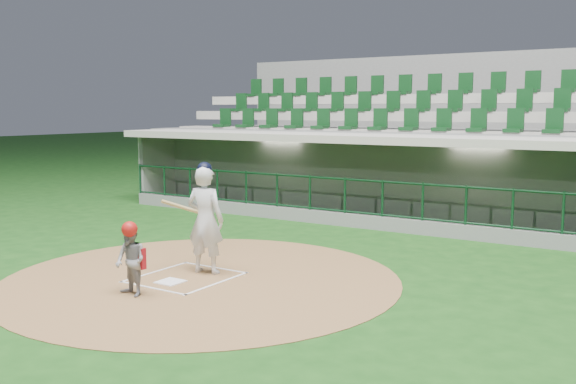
# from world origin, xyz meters

# --- Properties ---
(ground) EXTENTS (120.00, 120.00, 0.00)m
(ground) POSITION_xyz_m (0.00, 0.00, 0.00)
(ground) COLOR #143F12
(ground) RESTS_ON ground
(dirt_circle) EXTENTS (7.20, 7.20, 0.01)m
(dirt_circle) POSITION_xyz_m (0.30, -0.20, 0.01)
(dirt_circle) COLOR brown
(dirt_circle) RESTS_ON ground
(home_plate) EXTENTS (0.43, 0.43, 0.02)m
(home_plate) POSITION_xyz_m (0.00, -0.70, 0.02)
(home_plate) COLOR white
(home_plate) RESTS_ON dirt_circle
(batter_box_chalk) EXTENTS (1.55, 1.80, 0.01)m
(batter_box_chalk) POSITION_xyz_m (0.00, -0.30, 0.02)
(batter_box_chalk) COLOR white
(batter_box_chalk) RESTS_ON ground
(dugout_structure) EXTENTS (16.40, 3.70, 3.00)m
(dugout_structure) POSITION_xyz_m (0.15, 7.81, 0.97)
(dugout_structure) COLOR slate
(dugout_structure) RESTS_ON ground
(seating_deck) EXTENTS (17.00, 6.72, 5.15)m
(seating_deck) POSITION_xyz_m (0.00, 10.91, 1.42)
(seating_deck) COLOR slate
(seating_deck) RESTS_ON ground
(batter) EXTENTS (0.94, 0.95, 2.09)m
(batter) POSITION_xyz_m (0.10, 0.17, 1.05)
(batter) COLOR silver
(batter) RESTS_ON dirt_circle
(catcher) EXTENTS (0.64, 0.55, 1.24)m
(catcher) POSITION_xyz_m (0.03, -1.65, 0.62)
(catcher) COLOR gray
(catcher) RESTS_ON dirt_circle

